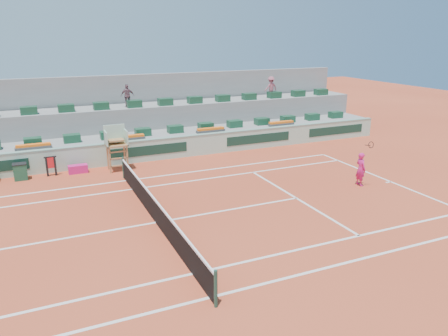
% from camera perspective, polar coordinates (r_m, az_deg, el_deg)
% --- Properties ---
extents(ground, '(90.00, 90.00, 0.00)m').
position_cam_1_polar(ground, '(17.18, -8.89, -7.06)').
color(ground, '#AD3C21').
rests_on(ground, ground).
extents(seating_tier_lower, '(36.00, 4.00, 1.20)m').
position_cam_1_polar(seating_tier_lower, '(26.96, -15.05, 2.88)').
color(seating_tier_lower, gray).
rests_on(seating_tier_lower, ground).
extents(seating_tier_upper, '(36.00, 2.40, 2.60)m').
position_cam_1_polar(seating_tier_upper, '(28.36, -15.70, 4.97)').
color(seating_tier_upper, gray).
rests_on(seating_tier_upper, ground).
extents(stadium_back_wall, '(36.00, 0.40, 4.40)m').
position_cam_1_polar(stadium_back_wall, '(29.75, -16.32, 7.23)').
color(stadium_back_wall, gray).
rests_on(stadium_back_wall, ground).
extents(player_bag, '(0.97, 0.43, 0.43)m').
position_cam_1_polar(player_bag, '(24.02, -18.53, -0.12)').
color(player_bag, '#D31B75').
rests_on(player_bag, ground).
extents(spectator_mid, '(0.87, 0.46, 1.41)m').
position_cam_1_polar(spectator_mid, '(27.89, -12.49, 9.19)').
color(spectator_mid, '#754E58').
rests_on(spectator_mid, seating_tier_upper).
extents(spectator_right, '(1.01, 0.63, 1.49)m').
position_cam_1_polar(spectator_right, '(31.48, 6.15, 10.45)').
color(spectator_right, '#A1505F').
rests_on(spectator_right, seating_tier_upper).
extents(court_lines, '(23.89, 11.09, 0.01)m').
position_cam_1_polar(court_lines, '(17.18, -8.89, -7.05)').
color(court_lines, white).
rests_on(court_lines, ground).
extents(tennis_net, '(0.10, 11.97, 1.10)m').
position_cam_1_polar(tennis_net, '(16.98, -8.97, -5.44)').
color(tennis_net, black).
rests_on(tennis_net, ground).
extents(advertising_hoarding, '(36.00, 0.34, 1.26)m').
position_cam_1_polar(advertising_hoarding, '(24.85, -14.15, 1.83)').
color(advertising_hoarding, '#A6D1B7').
rests_on(advertising_hoarding, ground).
extents(umpire_chair, '(1.10, 0.90, 2.40)m').
position_cam_1_polar(umpire_chair, '(23.67, -13.93, 3.36)').
color(umpire_chair, '#9D6A3B').
rests_on(umpire_chair, ground).
extents(seat_row_lower, '(32.90, 0.60, 0.44)m').
position_cam_1_polar(seat_row_lower, '(25.91, -14.85, 4.19)').
color(seat_row_lower, '#17452B').
rests_on(seat_row_lower, seating_tier_lower).
extents(seat_row_upper, '(32.90, 0.60, 0.44)m').
position_cam_1_polar(seat_row_upper, '(27.50, -15.76, 7.82)').
color(seat_row_upper, '#17452B').
rests_on(seat_row_upper, seating_tier_upper).
extents(flower_planters, '(26.80, 0.36, 0.28)m').
position_cam_1_polar(flower_planters, '(24.97, -17.92, 3.25)').
color(flower_planters, '#4C4C4C').
rests_on(flower_planters, seating_tier_lower).
extents(drink_cooler_a, '(0.65, 0.56, 0.84)m').
position_cam_1_polar(drink_cooler_a, '(23.93, -25.07, -0.42)').
color(drink_cooler_a, '#184930').
rests_on(drink_cooler_a, ground).
extents(towel_rack, '(0.60, 0.10, 1.03)m').
position_cam_1_polar(towel_rack, '(23.89, -21.68, 0.42)').
color(towel_rack, black).
rests_on(towel_rack, ground).
extents(tennis_player, '(0.40, 0.86, 2.28)m').
position_cam_1_polar(tennis_player, '(21.77, 17.43, -0.11)').
color(tennis_player, '#D31B75').
rests_on(tennis_player, ground).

